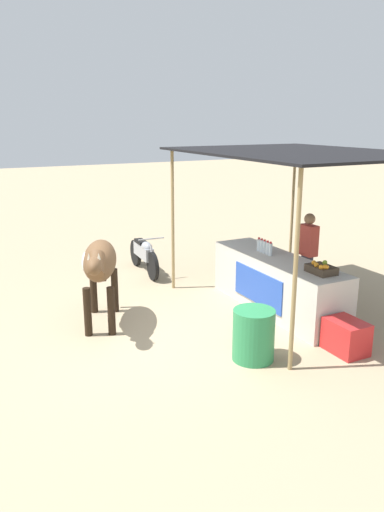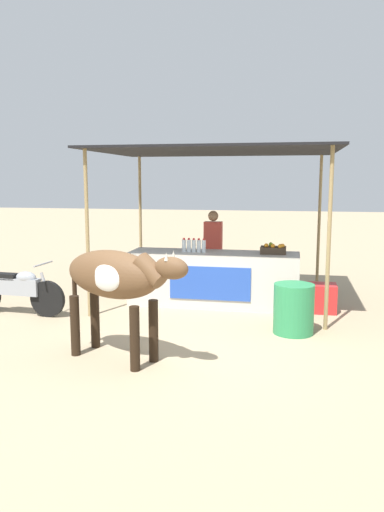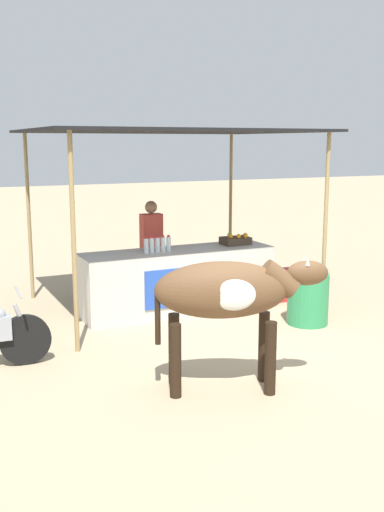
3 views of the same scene
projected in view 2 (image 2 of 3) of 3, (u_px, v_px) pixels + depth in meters
ground_plane at (188, 344)px, 6.87m from camera, size 60.00×60.00×0.00m
stall_counter at (213, 279)px, 8.92m from camera, size 3.00×0.82×0.96m
stall_awning at (217, 156)px, 8.89m from camera, size 4.20×3.20×2.76m
water_bottle_row at (194, 246)px, 8.86m from camera, size 0.43×0.07×0.25m
fruit_crate at (274, 250)px, 8.68m from camera, size 0.44×0.32×0.18m
vendor_behind_counter at (213, 252)px, 9.62m from camera, size 0.34×0.22×1.65m
cooler_box at (318, 298)px, 8.51m from camera, size 0.60×0.44×0.48m
water_barrel at (294, 309)px, 7.29m from camera, size 0.59×0.59×0.74m
cow at (116, 279)px, 6.13m from camera, size 1.83×1.01×1.44m
motorcycle_parked at (16, 289)px, 8.31m from camera, size 1.80×0.55×0.90m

